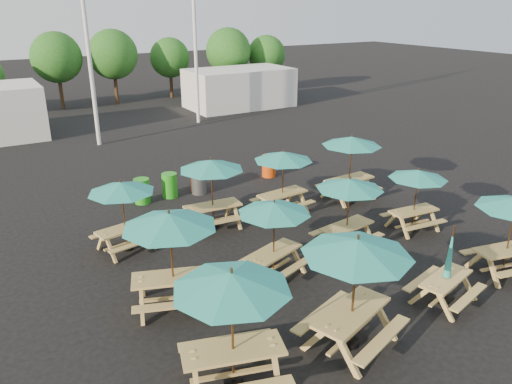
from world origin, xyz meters
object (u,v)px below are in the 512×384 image
picnic_unit_1 (170,226)px  picnic_unit_8 (283,160)px  picnic_unit_0 (232,288)px  picnic_unit_10 (418,178)px  waste_bin_0 (142,191)px  picnic_unit_7 (350,188)px  picnic_unit_11 (352,145)px  picnic_unit_3 (357,254)px  waste_bin_3 (199,182)px  picnic_unit_6 (447,272)px  waste_bin_4 (269,166)px  picnic_unit_4 (274,212)px  waste_bin_1 (170,185)px  picnic_unit_5 (211,169)px  picnic_unit_2 (122,191)px  waste_bin_2 (198,179)px

picnic_unit_1 → picnic_unit_8: 6.41m
picnic_unit_0 → picnic_unit_10: bearing=37.4°
picnic_unit_1 → waste_bin_0: size_ratio=3.06×
picnic_unit_7 → picnic_unit_11: 4.02m
picnic_unit_3 → waste_bin_3: bearing=65.6°
picnic_unit_3 → picnic_unit_7: size_ratio=1.31×
picnic_unit_11 → waste_bin_3: bearing=140.8°
picnic_unit_6 → waste_bin_4: 10.25m
picnic_unit_4 → picnic_unit_7: 2.78m
picnic_unit_3 → picnic_unit_4: 3.30m
picnic_unit_0 → waste_bin_1: picnic_unit_0 is taller
picnic_unit_3 → waste_bin_0: bearing=78.1°
picnic_unit_6 → picnic_unit_4: bearing=118.1°
picnic_unit_5 → picnic_unit_11: picnic_unit_11 is taller
picnic_unit_8 → picnic_unit_10: 4.36m
picnic_unit_3 → picnic_unit_6: bearing=-16.8°
picnic_unit_0 → picnic_unit_11: 10.42m
waste_bin_1 → picnic_unit_3: bearing=-89.5°
picnic_unit_2 → waste_bin_4: (7.14, 3.49, -1.39)m
picnic_unit_1 → waste_bin_3: bearing=80.3°
picnic_unit_6 → picnic_unit_8: bearing=78.7°
picnic_unit_10 → picnic_unit_11: (-0.02, 3.13, 0.32)m
waste_bin_4 → picnic_unit_10: bearing=-79.8°
waste_bin_0 → waste_bin_3: 2.19m
picnic_unit_5 → waste_bin_0: 3.77m
waste_bin_1 → picnic_unit_7: bearing=-65.5°
picnic_unit_3 → picnic_unit_10: 6.58m
picnic_unit_10 → picnic_unit_11: picnic_unit_11 is taller
picnic_unit_3 → picnic_unit_4: bearing=68.8°
picnic_unit_8 → waste_bin_0: size_ratio=2.43×
picnic_unit_1 → picnic_unit_2: 3.52m
picnic_unit_4 → picnic_unit_10: 5.43m
waste_bin_3 → picnic_unit_8: bearing=-61.8°
picnic_unit_4 → waste_bin_3: size_ratio=2.64×
picnic_unit_8 → waste_bin_2: (-1.62, 3.47, -1.47)m
picnic_unit_4 → waste_bin_2: 7.13m
picnic_unit_10 → waste_bin_3: (-4.57, 6.47, -1.30)m
waste_bin_2 → waste_bin_3: (-0.08, -0.28, 0.00)m
picnic_unit_11 → waste_bin_0: 7.76m
picnic_unit_3 → picnic_unit_5: 6.91m
picnic_unit_2 → picnic_unit_3: picnic_unit_3 is taller
picnic_unit_8 → picnic_unit_3: bearing=-117.5°
picnic_unit_1 → picnic_unit_3: (2.68, -3.27, 0.06)m
picnic_unit_0 → picnic_unit_5: bearing=83.1°
waste_bin_4 → picnic_unit_8: bearing=-115.1°
picnic_unit_1 → waste_bin_3: (3.68, 6.66, -1.68)m
picnic_unit_2 → picnic_unit_3: (2.78, -6.77, 0.35)m
picnic_unit_4 → picnic_unit_11: (5.41, 3.31, 0.23)m
picnic_unit_1 → picnic_unit_10: 8.27m
picnic_unit_0 → picnic_unit_11: bearing=53.7°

